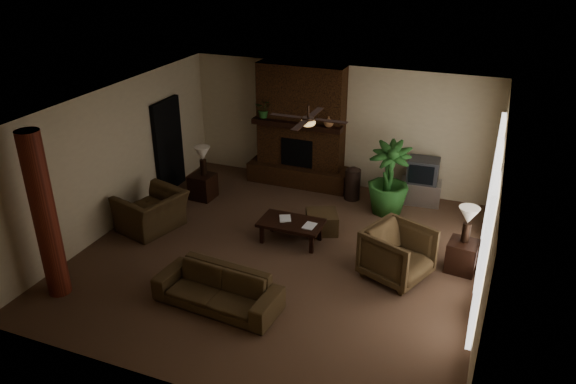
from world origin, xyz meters
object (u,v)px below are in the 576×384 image
at_px(sofa, 217,284).
at_px(side_table_left, 203,186).
at_px(ottoman, 322,222).
at_px(side_table_right, 462,256).
at_px(armchair_left, 151,205).
at_px(floor_vase, 353,181).
at_px(armchair_right, 398,251).
at_px(tv_stand, 420,192).
at_px(log_column, 45,217).
at_px(lamp_right, 468,218).
at_px(lamp_left, 203,155).
at_px(floor_plant, 387,193).
at_px(coffee_table, 291,224).

distance_m(sofa, side_table_left, 4.01).
distance_m(ottoman, side_table_right, 2.75).
height_order(armchair_left, floor_vase, armchair_left).
bearing_deg(armchair_left, sofa, 69.22).
distance_m(ottoman, floor_vase, 1.67).
bearing_deg(armchair_right, tv_stand, 24.06).
relative_size(log_column, sofa, 1.39).
xyz_separation_m(sofa, floor_vase, (0.95, 4.53, 0.04)).
distance_m(side_table_left, lamp_right, 5.78).
height_order(side_table_left, lamp_left, lamp_left).
bearing_deg(floor_plant, lamp_left, -168.97).
bearing_deg(floor_plant, sofa, -113.19).
bearing_deg(armchair_right, side_table_right, -35.63).
bearing_deg(floor_plant, armchair_left, -149.77).
bearing_deg(floor_vase, log_column, -124.50).
bearing_deg(floor_vase, lamp_right, -38.57).
relative_size(armchair_right, lamp_right, 1.56).
relative_size(coffee_table, side_table_left, 2.18).
relative_size(coffee_table, lamp_right, 1.85).
height_order(sofa, tv_stand, sofa).
relative_size(armchair_right, floor_vase, 1.32).
height_order(armchair_left, coffee_table, armchair_left).
relative_size(lamp_left, lamp_right, 1.00).
height_order(coffee_table, tv_stand, tv_stand).
bearing_deg(sofa, lamp_left, 127.02).
bearing_deg(log_column, lamp_right, 27.25).
distance_m(floor_plant, side_table_left, 4.05).
distance_m(sofa, side_table_right, 4.27).
distance_m(tv_stand, lamp_right, 2.76).
bearing_deg(lamp_left, side_table_right, -9.75).
bearing_deg(tv_stand, armchair_left, -151.69).
distance_m(armchair_left, floor_vase, 4.35).
bearing_deg(armchair_left, floor_vase, 145.00).
bearing_deg(lamp_right, log_column, -152.75).
bearing_deg(side_table_left, side_table_right, -9.27).
relative_size(armchair_right, side_table_left, 1.85).
distance_m(log_column, lamp_left, 4.11).
xyz_separation_m(sofa, lamp_right, (3.50, 2.50, 0.61)).
xyz_separation_m(armchair_right, lamp_right, (1.02, 0.69, 0.49)).
xyz_separation_m(armchair_left, lamp_right, (5.89, 0.75, 0.48)).
height_order(tv_stand, floor_plant, floor_plant).
bearing_deg(floor_plant, side_table_right, -45.58).
bearing_deg(floor_vase, tv_stand, 14.81).
xyz_separation_m(armchair_left, tv_stand, (4.78, 3.16, -0.27)).
bearing_deg(sofa, coffee_table, 85.84).
bearing_deg(side_table_left, log_column, -96.18).
height_order(log_column, lamp_left, log_column).
height_order(log_column, floor_vase, log_column).
height_order(ottoman, lamp_right, lamp_right).
xyz_separation_m(floor_vase, lamp_right, (2.55, -2.03, 0.57)).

